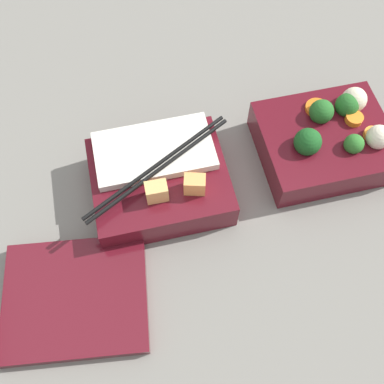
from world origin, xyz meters
TOP-DOWN VIEW (x-y plane):
  - ground_plane at (0.00, 0.00)m, footprint 3.00×3.00m
  - bento_tray_vegetable at (-0.12, -0.01)m, footprint 0.17×0.15m
  - bento_tray_rice at (0.11, 0.01)m, footprint 0.20×0.15m
  - bento_lid at (0.24, 0.14)m, footprint 0.19×0.16m

SIDE VIEW (x-z plane):
  - ground_plane at x=0.00m, z-range 0.00..0.00m
  - bento_lid at x=0.24m, z-range 0.00..0.02m
  - bento_tray_rice at x=0.11m, z-range -0.01..0.07m
  - bento_tray_vegetable at x=-0.12m, z-range -0.01..0.07m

